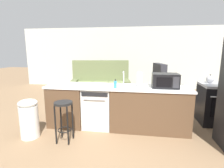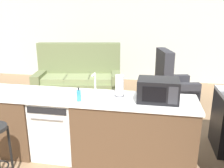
% 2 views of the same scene
% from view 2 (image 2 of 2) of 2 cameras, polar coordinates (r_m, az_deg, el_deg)
% --- Properties ---
extents(ground_plane, '(24.00, 24.00, 0.00)m').
position_cam_2_polar(ground_plane, '(3.60, -8.68, -16.39)').
color(ground_plane, '#896B4C').
extents(wall_back, '(10.00, 0.06, 2.60)m').
position_cam_2_polar(wall_back, '(7.11, 4.39, 11.30)').
color(wall_back, beige).
rests_on(wall_back, ground_plane).
extents(kitchen_counter, '(2.94, 0.66, 0.90)m').
position_cam_2_polar(kitchen_counter, '(3.32, -5.01, -10.84)').
color(kitchen_counter, brown).
rests_on(kitchen_counter, ground_plane).
extents(dishwasher, '(0.58, 0.61, 0.84)m').
position_cam_2_polar(dishwasher, '(3.47, -12.95, -9.93)').
color(dishwasher, silver).
rests_on(dishwasher, ground_plane).
extents(microwave, '(0.50, 0.37, 0.28)m').
position_cam_2_polar(microwave, '(2.98, 11.01, -1.45)').
color(microwave, black).
rests_on(microwave, kitchen_counter).
extents(sink_faucet, '(0.07, 0.18, 0.30)m').
position_cam_2_polar(sink_faucet, '(3.16, -4.12, -0.27)').
color(sink_faucet, silver).
rests_on(sink_faucet, kitchen_counter).
extents(paper_towel_roll, '(0.14, 0.14, 0.28)m').
position_cam_2_polar(paper_towel_roll, '(3.10, 1.82, -0.44)').
color(paper_towel_roll, '#4C4C51').
rests_on(paper_towel_roll, kitchen_counter).
extents(soap_bottle, '(0.06, 0.06, 0.18)m').
position_cam_2_polar(soap_bottle, '(2.96, -8.00, -2.75)').
color(soap_bottle, '#338CCC').
rests_on(soap_bottle, kitchen_counter).
extents(couch, '(2.13, 1.24, 1.27)m').
position_cam_2_polar(couch, '(5.81, -7.95, 0.92)').
color(couch, '#667047').
rests_on(couch, ground_plane).
extents(armchair, '(0.96, 1.00, 1.20)m').
position_cam_2_polar(armchair, '(5.49, 14.14, -0.85)').
color(armchair, '#2D2D33').
rests_on(armchair, ground_plane).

